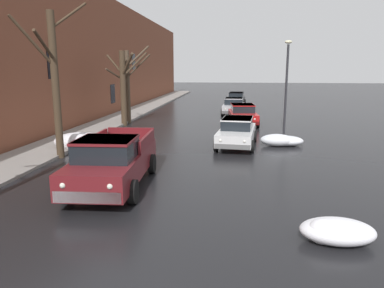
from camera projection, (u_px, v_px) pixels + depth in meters
The scene contains 16 objects.
left_sidewalk_slab at pixel (92, 130), 22.93m from camera, with size 2.67×80.00×0.13m, color gray.
brick_townhouse_facade at pixel (59, 52), 22.18m from camera, with size 0.63×80.00×9.66m.
snow_bank_near_corner_left at pixel (82, 140), 17.98m from camera, with size 2.58×1.34×0.75m.
snow_bank_along_left_kerb at pixel (286, 141), 18.47m from camera, with size 1.64×1.12×0.50m.
snow_bank_mid_block_left at pixel (76, 143), 17.32m from camera, with size 2.27×1.06×0.81m.
snow_bank_near_corner_right at pixel (335, 232), 8.13m from camera, with size 1.67×1.08×0.58m.
snow_bank_far_right_pile at pixel (277, 140), 18.38m from camera, with size 1.67×1.00×0.61m.
bare_tree_second_along_sidewalk at pixel (54, 81), 15.29m from camera, with size 2.17×2.98×6.65m.
bare_tree_mid_block at pixel (124, 85), 24.63m from camera, with size 2.74×2.97×5.04m.
bare_tree_far_down_block at pixel (128, 84), 25.62m from camera, with size 2.68×3.25×5.49m.
pickup_truck_maroon_approaching_near_lane at pixel (113, 161), 11.86m from camera, with size 2.41×5.40×1.76m.
sedan_white_parked_kerbside_close at pixel (237, 131), 18.28m from camera, with size 2.18×4.49×1.42m.
sedan_red_parked_kerbside_mid at pixel (243, 114), 25.29m from camera, with size 2.22×4.36×1.42m.
sedan_silver_parked_far_down_block at pixel (234, 106), 30.72m from camera, with size 2.05×3.96×1.42m.
sedan_black_queued_behind_truck at pixel (236, 99), 38.10m from camera, with size 2.10×4.46×1.42m.
street_lamp_post at pixel (287, 81), 21.95m from camera, with size 0.44×0.24×5.51m.
Camera 1 is at (2.55, -3.73, 3.86)m, focal length 33.89 mm.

